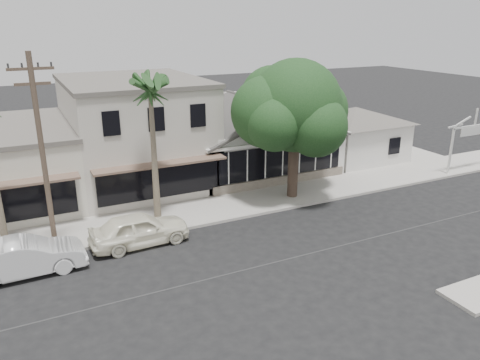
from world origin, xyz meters
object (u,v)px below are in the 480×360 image
arch_sign (474,128)px  shade_tree (292,108)px  utility_pole (42,153)px  car_0 (140,229)px  car_1 (25,257)px

arch_sign → shade_tree: 14.21m
utility_pole → car_0: bearing=-12.5°
arch_sign → shade_tree: bearing=174.5°
arch_sign → shade_tree: (-13.97, 1.35, 2.25)m
arch_sign → car_0: arch_sign is taller
utility_pole → car_1: size_ratio=1.87×
arch_sign → car_0: (-23.69, -0.92, -2.37)m
car_0 → car_1: car_0 is taller
car_0 → utility_pole: bearing=75.1°
arch_sign → shade_tree: shade_tree is taller
arch_sign → car_1: size_ratio=0.86×
car_0 → car_1: (-5.00, -0.62, -0.00)m
car_0 → arch_sign: bearing=-90.2°
car_0 → shade_tree: (9.72, 2.27, 4.62)m
utility_pole → car_1: 4.44m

